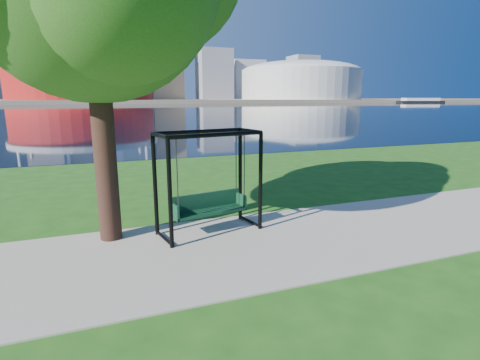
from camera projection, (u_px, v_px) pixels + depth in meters
ground at (242, 238)px, 8.63m from camera, size 900.00×900.00×0.00m
path at (250, 245)px, 8.17m from camera, size 120.00×4.00×0.03m
river at (108, 110)px, 101.82m from camera, size 900.00×180.00×0.02m
far_bank at (100, 101)px, 287.98m from camera, size 900.00×228.00×2.00m
stadium at (81, 78)px, 216.82m from camera, size 83.00×83.00×32.00m
arena at (301, 79)px, 266.48m from camera, size 84.00×84.00×26.56m
skyline at (90, 55)px, 291.24m from camera, size 392.00×66.00×96.50m
swing at (208, 185)px, 8.75m from camera, size 2.52×1.44×2.42m
barge at (421, 101)px, 244.05m from camera, size 30.95×13.71×3.00m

